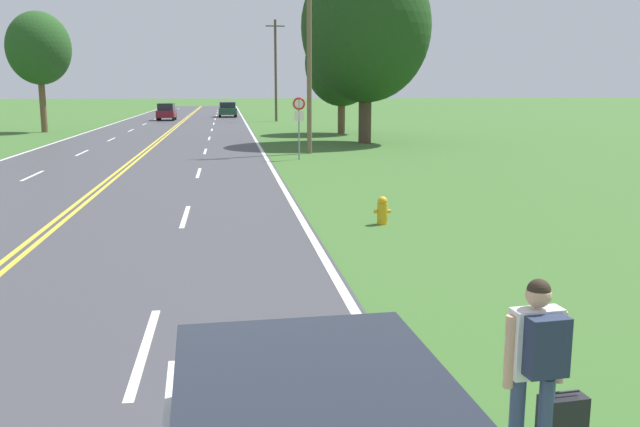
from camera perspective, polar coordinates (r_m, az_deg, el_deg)
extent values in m
cube|color=white|center=(8.98, -14.57, -10.99)|extent=(0.12, 3.00, 0.00)
cube|color=white|center=(17.64, -11.28, -0.23)|extent=(0.12, 3.00, 0.00)
cube|color=white|center=(26.52, -10.19, 3.39)|extent=(0.12, 3.00, 0.00)
cube|color=white|center=(35.47, -9.64, 5.19)|extent=(0.12, 3.00, 0.00)
cube|color=white|center=(44.43, -9.31, 6.26)|extent=(0.12, 3.00, 0.00)
cube|color=white|center=(53.41, -9.09, 6.98)|extent=(0.12, 3.00, 0.00)
cube|color=white|center=(62.40, -8.94, 7.48)|extent=(0.12, 3.00, 0.00)
cube|color=white|center=(71.38, -8.82, 7.86)|extent=(0.12, 3.00, 0.00)
cube|color=white|center=(80.38, -8.73, 8.16)|extent=(0.12, 3.00, 0.00)
cube|color=white|center=(89.37, -8.66, 8.39)|extent=(0.12, 3.00, 0.00)
cube|color=white|center=(98.36, -8.60, 8.59)|extent=(0.12, 3.00, 0.00)
cube|color=white|center=(107.36, -8.55, 8.75)|extent=(0.12, 3.00, 0.00)
cube|color=white|center=(27.46, -23.05, 2.95)|extent=(0.12, 3.00, 0.00)
cube|color=white|center=(36.18, -19.39, 4.84)|extent=(0.12, 3.00, 0.00)
cube|color=white|center=(45.00, -17.16, 5.99)|extent=(0.12, 3.00, 0.00)
cube|color=white|center=(53.88, -15.65, 6.75)|extent=(0.12, 3.00, 0.00)
cube|color=white|center=(62.80, -14.57, 7.29)|extent=(0.12, 3.00, 0.00)
cube|color=white|center=(71.74, -13.75, 7.70)|extent=(0.12, 3.00, 0.00)
cube|color=white|center=(80.69, -13.11, 8.02)|extent=(0.12, 3.00, 0.00)
cube|color=white|center=(89.65, -12.61, 8.27)|extent=(0.12, 3.00, 0.00)
cube|color=white|center=(98.62, -12.19, 8.47)|extent=(0.12, 3.00, 0.00)
cube|color=white|center=(107.59, -11.84, 8.64)|extent=(0.12, 3.00, 0.00)
cylinder|color=#38476B|center=(6.47, 16.24, -16.08)|extent=(0.13, 0.13, 0.81)
cylinder|color=#38476B|center=(6.44, 18.44, -16.37)|extent=(0.13, 0.13, 0.81)
cube|color=white|center=(6.17, 17.70, -10.32)|extent=(0.45, 0.22, 0.61)
sphere|color=tan|center=(6.04, 17.93, -6.54)|extent=(0.22, 0.22, 0.22)
sphere|color=#2D2319|center=(6.03, 17.95, -6.19)|extent=(0.20, 0.20, 0.20)
cylinder|color=tan|center=(6.08, 15.67, -11.15)|extent=(0.09, 0.09, 0.64)
cylinder|color=tan|center=(6.32, 19.59, -10.54)|extent=(0.09, 0.09, 0.64)
cube|color=#232D47|center=(6.02, 18.58, -10.60)|extent=(0.37, 0.20, 0.51)
cylinder|color=black|center=(6.46, 19.87, -13.97)|extent=(0.29, 0.05, 0.02)
cylinder|color=gold|center=(16.41, 5.27, -0.02)|extent=(0.25, 0.25, 0.51)
sphere|color=gold|center=(16.36, 5.28, 1.04)|extent=(0.24, 0.24, 0.24)
cylinder|color=gold|center=(16.44, 5.83, 0.19)|extent=(0.08, 0.09, 0.09)
cylinder|color=gold|center=(16.37, 4.71, 0.17)|extent=(0.08, 0.09, 0.09)
cylinder|color=gray|center=(30.94, -1.78, 7.12)|extent=(0.07, 0.07, 2.78)
cylinder|color=silver|center=(30.88, -1.79, 9.23)|extent=(0.60, 0.02, 0.60)
torus|color=red|center=(30.86, -1.78, 9.23)|extent=(0.55, 0.07, 0.55)
cube|color=silver|center=(30.89, -1.78, 8.21)|extent=(0.44, 0.02, 0.44)
cylinder|color=brown|center=(33.89, -0.91, 12.88)|extent=(0.24, 0.24, 9.23)
cylinder|color=brown|center=(66.28, -3.75, 11.88)|extent=(0.24, 0.24, 9.55)
cube|color=brown|center=(66.50, -3.80, 15.48)|extent=(1.80, 0.12, 0.10)
cylinder|color=brown|center=(54.04, -22.31, 8.53)|extent=(0.45, 0.45, 4.11)
ellipsoid|color=#234C1E|center=(54.10, -22.61, 12.74)|extent=(4.53, 4.53, 5.21)
cylinder|color=brown|center=(48.63, 1.81, 8.34)|extent=(0.52, 0.52, 2.70)
ellipsoid|color=#1E4219|center=(48.62, 1.84, 12.52)|extent=(5.17, 5.17, 5.95)
cylinder|color=#473828|center=(40.44, 3.81, 8.42)|extent=(0.75, 0.75, 3.50)
ellipsoid|color=#1E4219|center=(40.55, 3.90, 15.42)|extent=(7.52, 7.52, 8.64)
cylinder|color=black|center=(70.94, -13.32, 7.96)|extent=(0.21, 0.69, 0.69)
cylinder|color=black|center=(70.79, -12.09, 8.00)|extent=(0.21, 0.69, 0.69)
cylinder|color=black|center=(68.75, -13.51, 7.87)|extent=(0.21, 0.69, 0.69)
cylinder|color=black|center=(68.60, -12.25, 7.92)|extent=(0.21, 0.69, 0.69)
cube|color=maroon|center=(69.76, -12.80, 8.19)|extent=(1.76, 3.57, 0.68)
cube|color=#1E232D|center=(69.73, -12.83, 8.76)|extent=(1.54, 2.50, 0.70)
cylinder|color=black|center=(75.17, -7.10, 8.29)|extent=(0.22, 0.69, 0.69)
cylinder|color=black|center=(75.12, -8.43, 8.26)|extent=(0.22, 0.69, 0.69)
cylinder|color=black|center=(77.72, -7.17, 8.36)|extent=(0.22, 0.69, 0.69)
cylinder|color=black|center=(77.68, -8.46, 8.33)|extent=(0.22, 0.69, 0.69)
cube|color=#1E472D|center=(76.41, -7.79, 8.54)|extent=(2.02, 4.17, 0.69)
cube|color=#1E232D|center=(76.55, -7.81, 9.04)|extent=(1.75, 2.31, 0.63)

